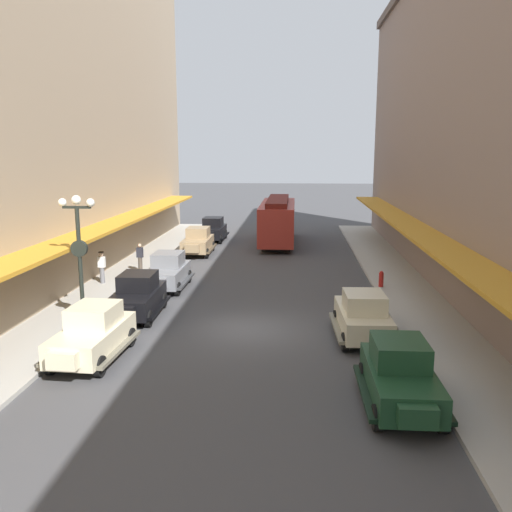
{
  "coord_description": "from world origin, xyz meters",
  "views": [
    {
      "loc": [
        1.94,
        -20.5,
        6.95
      ],
      "look_at": [
        0.0,
        6.0,
        1.8
      ],
      "focal_mm": 38.0,
      "sensor_mm": 36.0,
      "label": 1
    }
  ],
  "objects_px": {
    "parked_car_1": "(400,374)",
    "parked_car_5": "(363,315)",
    "parked_car_6": "(137,295)",
    "pedestrian_1": "(102,267)",
    "parked_car_0": "(213,229)",
    "pedestrian_0": "(140,257)",
    "streetcar": "(278,219)",
    "parked_car_2": "(168,270)",
    "parked_car_4": "(198,241)",
    "parked_car_3": "(92,332)",
    "fire_hydrant": "(381,279)",
    "lamp_post_with_clock": "(80,255)"
  },
  "relations": [
    {
      "from": "fire_hydrant",
      "to": "pedestrian_0",
      "type": "relative_size",
      "value": 0.5
    },
    {
      "from": "parked_car_5",
      "to": "lamp_post_with_clock",
      "type": "xyz_separation_m",
      "value": [
        -10.91,
        0.37,
        2.04
      ]
    },
    {
      "from": "parked_car_1",
      "to": "streetcar",
      "type": "distance_m",
      "value": 26.98
    },
    {
      "from": "parked_car_1",
      "to": "pedestrian_0",
      "type": "relative_size",
      "value": 2.6
    },
    {
      "from": "parked_car_1",
      "to": "lamp_post_with_clock",
      "type": "height_order",
      "value": "lamp_post_with_clock"
    },
    {
      "from": "parked_car_1",
      "to": "parked_car_6",
      "type": "height_order",
      "value": "same"
    },
    {
      "from": "pedestrian_1",
      "to": "parked_car_0",
      "type": "bearing_deg",
      "value": 76.41
    },
    {
      "from": "parked_car_3",
      "to": "pedestrian_1",
      "type": "relative_size",
      "value": 2.59
    },
    {
      "from": "parked_car_2",
      "to": "parked_car_4",
      "type": "xyz_separation_m",
      "value": [
        -0.13,
        9.4,
        0.0
      ]
    },
    {
      "from": "parked_car_6",
      "to": "pedestrian_1",
      "type": "distance_m",
      "value": 6.14
    },
    {
      "from": "streetcar",
      "to": "parked_car_6",
      "type": "bearing_deg",
      "value": -105.7
    },
    {
      "from": "parked_car_4",
      "to": "parked_car_6",
      "type": "distance_m",
      "value": 14.23
    },
    {
      "from": "fire_hydrant",
      "to": "lamp_post_with_clock",
      "type": "bearing_deg",
      "value": -150.62
    },
    {
      "from": "fire_hydrant",
      "to": "pedestrian_0",
      "type": "distance_m",
      "value": 13.48
    },
    {
      "from": "parked_car_6",
      "to": "fire_hydrant",
      "type": "bearing_deg",
      "value": 25.97
    },
    {
      "from": "parked_car_2",
      "to": "fire_hydrant",
      "type": "relative_size",
      "value": 5.2
    },
    {
      "from": "parked_car_3",
      "to": "parked_car_6",
      "type": "bearing_deg",
      "value": 88.68
    },
    {
      "from": "parked_car_0",
      "to": "streetcar",
      "type": "bearing_deg",
      "value": -10.63
    },
    {
      "from": "lamp_post_with_clock",
      "to": "parked_car_0",
      "type": "bearing_deg",
      "value": 85.09
    },
    {
      "from": "parked_car_3",
      "to": "streetcar",
      "type": "bearing_deg",
      "value": 77.13
    },
    {
      "from": "parked_car_1",
      "to": "parked_car_2",
      "type": "bearing_deg",
      "value": 127.13
    },
    {
      "from": "parked_car_0",
      "to": "pedestrian_1",
      "type": "relative_size",
      "value": 2.56
    },
    {
      "from": "parked_car_2",
      "to": "streetcar",
      "type": "relative_size",
      "value": 0.44
    },
    {
      "from": "lamp_post_with_clock",
      "to": "parked_car_1",
      "type": "bearing_deg",
      "value": -27.42
    },
    {
      "from": "parked_car_1",
      "to": "parked_car_5",
      "type": "relative_size",
      "value": 0.99
    },
    {
      "from": "parked_car_2",
      "to": "streetcar",
      "type": "xyz_separation_m",
      "value": [
        5.17,
        14.16,
        0.96
      ]
    },
    {
      "from": "parked_car_1",
      "to": "streetcar",
      "type": "bearing_deg",
      "value": 99.1
    },
    {
      "from": "parked_car_4",
      "to": "lamp_post_with_clock",
      "type": "distance_m",
      "value": 16.23
    },
    {
      "from": "parked_car_4",
      "to": "streetcar",
      "type": "relative_size",
      "value": 0.44
    },
    {
      "from": "parked_car_0",
      "to": "pedestrian_0",
      "type": "relative_size",
      "value": 2.61
    },
    {
      "from": "parked_car_3",
      "to": "lamp_post_with_clock",
      "type": "bearing_deg",
      "value": 116.79
    },
    {
      "from": "parked_car_4",
      "to": "streetcar",
      "type": "distance_m",
      "value": 7.19
    },
    {
      "from": "parked_car_4",
      "to": "lamp_post_with_clock",
      "type": "bearing_deg",
      "value": -96.09
    },
    {
      "from": "parked_car_3",
      "to": "parked_car_5",
      "type": "height_order",
      "value": "same"
    },
    {
      "from": "parked_car_1",
      "to": "pedestrian_0",
      "type": "height_order",
      "value": "parked_car_1"
    },
    {
      "from": "parked_car_0",
      "to": "pedestrian_0",
      "type": "height_order",
      "value": "parked_car_0"
    },
    {
      "from": "parked_car_3",
      "to": "pedestrian_0",
      "type": "bearing_deg",
      "value": 99.09
    },
    {
      "from": "parked_car_1",
      "to": "parked_car_5",
      "type": "height_order",
      "value": "same"
    },
    {
      "from": "parked_car_2",
      "to": "parked_car_3",
      "type": "height_order",
      "value": "same"
    },
    {
      "from": "parked_car_6",
      "to": "parked_car_3",
      "type": "bearing_deg",
      "value": -91.32
    },
    {
      "from": "parked_car_6",
      "to": "streetcar",
      "type": "bearing_deg",
      "value": 74.3
    },
    {
      "from": "parked_car_0",
      "to": "parked_car_3",
      "type": "bearing_deg",
      "value": -90.72
    },
    {
      "from": "parked_car_1",
      "to": "parked_car_4",
      "type": "height_order",
      "value": "same"
    },
    {
      "from": "pedestrian_0",
      "to": "parked_car_5",
      "type": "bearing_deg",
      "value": -41.46
    },
    {
      "from": "parked_car_3",
      "to": "parked_car_5",
      "type": "relative_size",
      "value": 1.0
    },
    {
      "from": "streetcar",
      "to": "pedestrian_1",
      "type": "distance_m",
      "value": 16.41
    },
    {
      "from": "parked_car_2",
      "to": "parked_car_4",
      "type": "bearing_deg",
      "value": 90.77
    },
    {
      "from": "parked_car_6",
      "to": "parked_car_4",
      "type": "bearing_deg",
      "value": 89.83
    },
    {
      "from": "parked_car_2",
      "to": "parked_car_0",
      "type": "bearing_deg",
      "value": 89.88
    },
    {
      "from": "parked_car_4",
      "to": "parked_car_6",
      "type": "xyz_separation_m",
      "value": [
        -0.04,
        -14.23,
        0.0
      ]
    }
  ]
}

